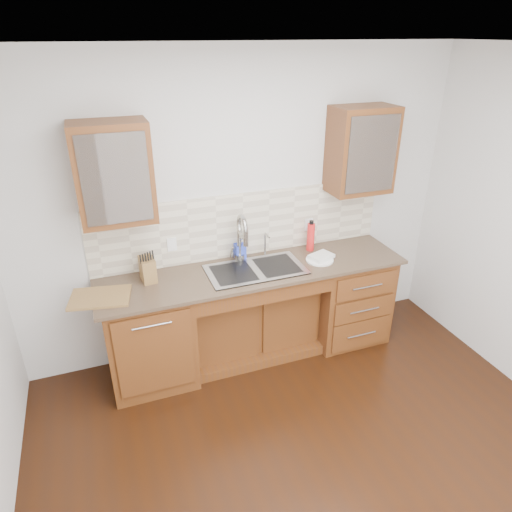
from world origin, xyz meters
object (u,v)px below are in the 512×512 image
object	(u,v)px
soap_bottle	(240,248)
water_bottle	(311,237)
knife_block	(148,269)
cutting_board	(100,297)
plate	(320,260)

from	to	relation	value
soap_bottle	water_bottle	bearing A→B (deg)	-5.05
soap_bottle	knife_block	world-z (taller)	soap_bottle
water_bottle	cutting_board	bearing A→B (deg)	-173.22
soap_bottle	knife_block	size ratio (longest dim) A/B	1.04
cutting_board	knife_block	bearing A→B (deg)	22.66
soap_bottle	water_bottle	xyz separation A→B (m)	(0.68, -0.06, 0.03)
soap_bottle	cutting_board	bearing A→B (deg)	-167.32
knife_block	cutting_board	distance (m)	0.44
plate	cutting_board	size ratio (longest dim) A/B	0.55
cutting_board	water_bottle	bearing A→B (deg)	6.78
soap_bottle	knife_block	bearing A→B (deg)	-172.25
plate	cutting_board	distance (m)	1.89
plate	knife_block	bearing A→B (deg)	173.51
knife_block	cutting_board	xyz separation A→B (m)	(-0.40, -0.17, -0.09)
water_bottle	knife_block	bearing A→B (deg)	-177.68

